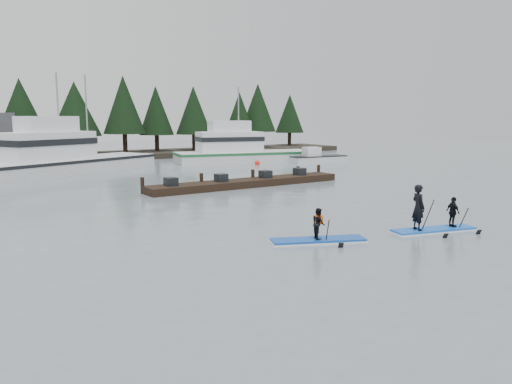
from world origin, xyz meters
TOP-DOWN VIEW (x-y plane):
  - ground at (0.00, 0.00)m, footprint 160.00×160.00m
  - far_shore at (0.00, 42.00)m, footprint 70.00×8.00m
  - treeline at (0.00, 42.00)m, footprint 60.00×4.00m
  - fishing_boat_large at (-3.14, 29.88)m, footprint 16.05×10.30m
  - fishing_boat_medium at (14.11, 29.68)m, footprint 14.59×7.03m
  - skiff at (20.49, 25.13)m, footprint 6.02×2.48m
  - floating_dock at (4.97, 14.48)m, footprint 14.13×1.99m
  - buoy_c at (14.18, 26.92)m, footprint 0.49×0.49m
  - paddleboard_solo at (-0.94, 0.45)m, footprint 3.55×2.19m
  - paddleboard_duo at (3.94, -0.80)m, footprint 3.68×1.80m

SIDE VIEW (x-z plane):
  - ground at x=0.00m, z-range 0.00..0.00m
  - treeline at x=0.00m, z-range -4.00..4.00m
  - buoy_c at x=14.18m, z-range -0.25..0.25m
  - floating_dock at x=4.97m, z-range 0.00..0.47m
  - far_shore at x=0.00m, z-range 0.00..0.60m
  - skiff at x=20.49m, z-range 0.00..0.68m
  - paddleboard_solo at x=-0.94m, z-range -0.54..1.23m
  - fishing_boat_medium at x=14.11m, z-range -3.62..4.80m
  - paddleboard_duo at x=3.94m, z-range -0.55..1.86m
  - fishing_boat_large at x=-3.14m, z-range -3.85..5.20m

